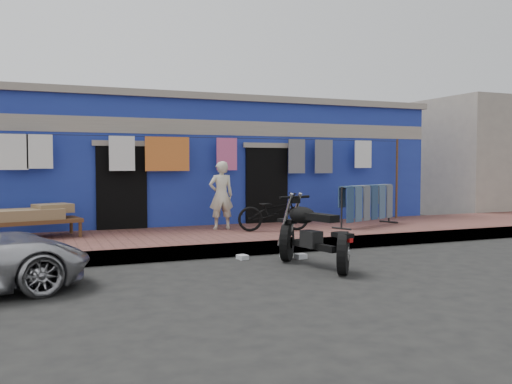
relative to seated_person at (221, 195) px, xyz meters
name	(u,v)px	position (x,y,z in m)	size (l,w,h in m)	color
ground	(303,269)	(0.17, -3.62, -1.00)	(80.00, 80.00, 0.00)	black
sidewalk	(238,238)	(0.17, -0.62, -0.88)	(28.00, 3.00, 0.25)	brown
curb	(265,248)	(0.17, -2.07, -0.88)	(28.00, 0.10, 0.25)	gray
building	(188,164)	(0.17, 3.36, 0.68)	(12.20, 5.20, 3.36)	navy
neighbor_right	(488,158)	(11.17, 3.38, 0.90)	(6.00, 5.00, 3.80)	#9E9384
clothesline	(203,159)	(-0.23, 0.63, 0.81)	(10.06, 0.06, 2.10)	brown
seated_person	(221,195)	(0.00, 0.00, 0.00)	(0.54, 0.36, 1.51)	beige
bicycle	(274,208)	(0.95, -0.73, -0.25)	(0.55, 1.56, 1.01)	black
motorcycle	(313,232)	(0.39, -3.55, -0.43)	(0.98, 1.87, 1.15)	black
charpoy	(33,222)	(-3.86, 0.01, -0.44)	(1.98, 1.22, 0.62)	brown
jeans_rack	(367,205)	(3.34, -0.68, -0.26)	(2.05, 1.16, 0.98)	black
litter_a	(301,256)	(0.57, -2.75, -0.96)	(0.19, 0.15, 0.09)	silver
litter_b	(283,254)	(0.38, -2.42, -0.96)	(0.16, 0.12, 0.08)	silver
litter_c	(242,257)	(-0.42, -2.42, -0.96)	(0.20, 0.16, 0.08)	silver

